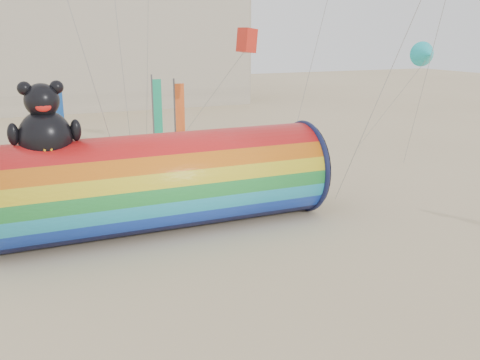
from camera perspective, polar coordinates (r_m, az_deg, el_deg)
name	(u,v)px	position (r m, az deg, el deg)	size (l,w,h in m)	color
ground	(244,257)	(19.23, 0.43, -8.17)	(160.00, 160.00, 0.00)	#CCB58C
windsock_assembly	(162,179)	(21.57, -8.36, 0.08)	(13.40, 4.08, 6.18)	red
festival_banners	(135,124)	(31.56, -11.12, 5.91)	(7.47, 4.87, 5.20)	#59595E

